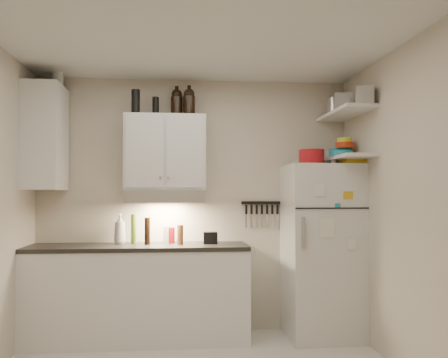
{
  "coord_description": "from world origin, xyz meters",
  "views": [
    {
      "loc": [
        -0.2,
        -3.68,
        1.41
      ],
      "look_at": [
        0.25,
        0.9,
        1.55
      ],
      "focal_mm": 40.0,
      "sensor_mm": 36.0,
      "label": 1
    }
  ],
  "objects": [
    {
      "name": "range_hood",
      "position": [
        -0.3,
        1.27,
        1.39
      ],
      "size": [
        0.76,
        0.46,
        0.12
      ],
      "primitive_type": "cube",
      "color": "silver",
      "rests_on": "back_wall"
    },
    {
      "name": "oil_bottle",
      "position": [
        -0.61,
        1.34,
        1.07
      ],
      "size": [
        0.07,
        0.07,
        0.29
      ],
      "primitive_type": "cylinder",
      "rotation": [
        0.0,
        0.0,
        -0.25
      ],
      "color": "#466318",
      "rests_on": "countertop"
    },
    {
      "name": "base_cabinet",
      "position": [
        -0.55,
        1.2,
        0.44
      ],
      "size": [
        2.1,
        0.6,
        0.88
      ],
      "primitive_type": "cube",
      "color": "white",
      "rests_on": "floor"
    },
    {
      "name": "vinegar_bottle",
      "position": [
        -0.47,
        1.22,
        1.05
      ],
      "size": [
        0.06,
        0.06,
        0.26
      ],
      "primitive_type": "cylinder",
      "rotation": [
        0.0,
        0.0,
        -0.11
      ],
      "color": "black",
      "rests_on": "countertop"
    },
    {
      "name": "fridge",
      "position": [
        1.25,
        1.16,
        0.85
      ],
      "size": [
        0.7,
        0.68,
        1.7
      ],
      "primitive_type": "cube",
      "color": "silver",
      "rests_on": "floor"
    },
    {
      "name": "clear_bottle",
      "position": [
        -0.29,
        1.29,
        1.0
      ],
      "size": [
        0.07,
        0.07,
        0.17
      ],
      "primitive_type": "cylinder",
      "rotation": [
        0.0,
        0.0,
        0.18
      ],
      "color": "silver",
      "rests_on": "countertop"
    },
    {
      "name": "side_cabinet",
      "position": [
        -1.44,
        1.2,
        1.95
      ],
      "size": [
        0.33,
        0.55,
        1.0
      ],
      "primitive_type": "cube",
      "color": "white",
      "rests_on": "left_wall"
    },
    {
      "name": "back_wall",
      "position": [
        0.0,
        1.51,
        1.3
      ],
      "size": [
        3.2,
        0.02,
        2.6
      ],
      "primitive_type": "cube",
      "color": "beige",
      "rests_on": "ground"
    },
    {
      "name": "thermos_b",
      "position": [
        -0.59,
        1.27,
        2.32
      ],
      "size": [
        0.1,
        0.1,
        0.24
      ],
      "primitive_type": "cylinder",
      "rotation": [
        0.0,
        0.0,
        0.23
      ],
      "color": "black",
      "rests_on": "upper_cabinet"
    },
    {
      "name": "knife_strip",
      "position": [
        0.7,
        1.49,
        1.32
      ],
      "size": [
        0.42,
        0.02,
        0.03
      ],
      "primitive_type": "cube",
      "color": "black",
      "rests_on": "back_wall"
    },
    {
      "name": "side_jar",
      "position": [
        -1.36,
        1.32,
        2.53
      ],
      "size": [
        0.15,
        0.15,
        0.16
      ],
      "primitive_type": "cylinder",
      "rotation": [
        0.0,
        0.0,
        -0.35
      ],
      "color": "silver",
      "rests_on": "side_cabinet"
    },
    {
      "name": "spice_jar",
      "position": [
        1.34,
        1.06,
        1.74
      ],
      "size": [
        0.06,
        0.06,
        0.09
      ],
      "primitive_type": "cylinder",
      "rotation": [
        0.0,
        0.0,
        -0.12
      ],
      "color": "silver",
      "rests_on": "fridge"
    },
    {
      "name": "shelf_lo",
      "position": [
        1.45,
        1.02,
        1.76
      ],
      "size": [
        0.3,
        0.95,
        0.03
      ],
      "primitive_type": "cube",
      "color": "white",
      "rests_on": "right_wall"
    },
    {
      "name": "countertop",
      "position": [
        -0.55,
        1.2,
        0.9
      ],
      "size": [
        2.1,
        0.62,
        0.04
      ],
      "primitive_type": "cube",
      "color": "black",
      "rests_on": "base_cabinet"
    },
    {
      "name": "growler_b",
      "position": [
        -0.06,
        1.33,
        2.34
      ],
      "size": [
        0.16,
        0.16,
        0.28
      ],
      "primitive_type": null,
      "rotation": [
        0.0,
        0.0,
        0.43
      ],
      "color": "black",
      "rests_on": "upper_cabinet"
    },
    {
      "name": "shelf_hi",
      "position": [
        1.45,
        1.02,
        2.2
      ],
      "size": [
        0.3,
        0.95,
        0.03
      ],
      "primitive_type": "cube",
      "color": "white",
      "rests_on": "right_wall"
    },
    {
      "name": "soap_bottle",
      "position": [
        -0.74,
        1.31,
        1.09
      ],
      "size": [
        0.15,
        0.15,
        0.33
      ],
      "primitive_type": "imported",
      "rotation": [
        0.0,
        0.0,
        -0.19
      ],
      "color": "white",
      "rests_on": "countertop"
    },
    {
      "name": "upper_cabinet",
      "position": [
        -0.3,
        1.33,
        1.83
      ],
      "size": [
        0.8,
        0.33,
        0.75
      ],
      "primitive_type": "cube",
      "color": "white",
      "rests_on": "back_wall"
    },
    {
      "name": "plates",
      "position": [
        1.39,
        0.95,
        1.8
      ],
      "size": [
        0.27,
        0.27,
        0.05
      ],
      "primitive_type": "cylinder",
      "rotation": [
        0.0,
        0.0,
        0.4
      ],
      "color": "teal",
      "rests_on": "shelf_lo"
    },
    {
      "name": "bowl_yellow",
      "position": [
        1.47,
        1.11,
        1.94
      ],
      "size": [
        0.14,
        0.14,
        0.05
      ],
      "primitive_type": "cylinder",
      "color": "yellow",
      "rests_on": "bowl_orange"
    },
    {
      "name": "bowl_teal",
      "position": [
        1.46,
        1.21,
        1.82
      ],
      "size": [
        0.23,
        0.23,
        0.09
      ],
      "primitive_type": "cylinder",
      "color": "teal",
      "rests_on": "shelf_lo"
    },
    {
      "name": "right_wall",
      "position": [
        1.61,
        0.0,
        1.3
      ],
      "size": [
        0.02,
        3.0,
        2.6
      ],
      "primitive_type": "cube",
      "color": "beige",
      "rests_on": "ground"
    },
    {
      "name": "tin_a",
      "position": [
        1.43,
        1.02,
        2.3
      ],
      "size": [
        0.2,
        0.19,
        0.17
      ],
      "primitive_type": "cube",
      "rotation": [
        0.0,
        0.0,
        -0.21
      ],
      "color": "#AAAAAD",
      "rests_on": "shelf_hi"
    },
    {
      "name": "book_stack",
      "position": [
        1.51,
        0.99,
        1.74
      ],
      "size": [
        0.2,
        0.25,
        0.08
      ],
      "primitive_type": "cube",
      "rotation": [
        0.0,
        0.0,
        -0.01
      ],
      "color": "gold",
      "rests_on": "fridge"
    },
    {
      "name": "stock_pot",
      "position": [
        1.48,
        1.33,
        2.31
      ],
      "size": [
        0.34,
        0.34,
        0.19
      ],
      "primitive_type": "cylinder",
      "rotation": [
        0.0,
        0.0,
        -0.36
      ],
      "color": "silver",
      "rests_on": "shelf_hi"
    },
    {
      "name": "red_jar",
      "position": [
        -0.24,
        1.34,
        1.0
      ],
      "size": [
        0.1,
        0.1,
        0.16
      ],
      "primitive_type": "cylinder",
      "rotation": [
        0.0,
        0.0,
        -0.29
      ],
      "color": "maroon",
      "rests_on": "countertop"
    },
    {
      "name": "thermos_a",
      "position": [
        -0.4,
        1.37,
        2.3
      ],
      "size": [
        0.07,
        0.07,
        0.19
      ],
      "primitive_type": "cylinder",
      "rotation": [
        0.0,
        0.0,
        0.08
      ],
      "color": "black",
      "rests_on": "upper_cabinet"
    },
    {
      "name": "dutch_oven",
      "position": [
        1.13,
        1.07,
        1.77
      ],
      "size": [
        0.28,
        0.28,
        0.14
      ],
      "primitive_type": "cylinder",
      "rotation": [
        0.0,
        0.0,
        -0.12
      ],
      "color": "maroon",
      "rests_on": "fridge"
    },
    {
      "name": "bowl_orange",
      "position": [
        1.47,
        1.11,
        1.89
      ],
      "size": [
        0.18,
        0.18,
        0.06
      ],
      "primitive_type": "cylinder",
      "color": "red",
      "rests_on": "bowl_teal"
    },
    {
      "name": "pepper_mill",
      "position": [
        -0.15,
        1.21,
        1.02
      ],
      "size": [
        0.07,
        0.07,
        0.19
      ],
      "primitive_type": "cylinder",
      "rotation": [
        0.0,
        0.0,
        -0.16
      ],
      "color": "brown",
      "rests_on": "countertop"
    },
    {
      "name": "growler_a",
      "position": [
        -0.19,
        1.39,
        2.34
      ],
      "size": [
        0.13,
        0.13,
        0.29
      ],
      "primitive_type": null,
      "rotation": [
        0.0,
        0.0,
        0.04
      ],
      "color": "black",
      "rests_on": "upper_cabinet"
    },
    {
      "name": "caddy",
      "position": [
        0.15,
        1.24,
        0.98
      ],
      "size": [
        0.14,
        0.1,
        0.12
      ],
      "primitive_type": "cube",
      "rotation": [
        0.0,
        0.0,
        -0.03
      ],
      "color": "black",
      "rests_on": "countertop"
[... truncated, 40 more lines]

